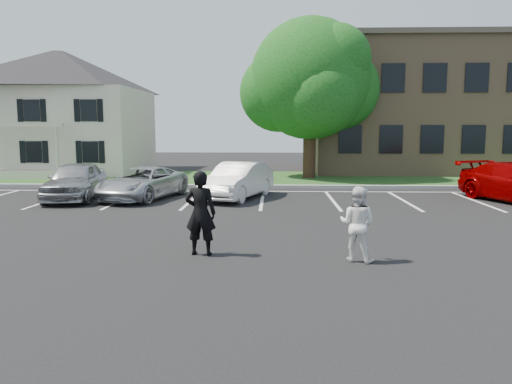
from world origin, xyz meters
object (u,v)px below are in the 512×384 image
tree (312,82)px  car_silver_minivan (143,183)px  office_building (480,107)px  car_silver_west (76,181)px  man_white_shirt (357,224)px  house (62,112)px  car_white_sedan (238,181)px  man_black_suit (200,213)px

tree → car_silver_minivan: (-7.37, -8.16, -4.71)m
office_building → car_silver_west: office_building is taller
man_white_shirt → office_building: bearing=-90.6°
house → car_white_sedan: size_ratio=2.32×
car_silver_minivan → car_white_sedan: 3.84m
house → office_building: bearing=4.3°
house → car_silver_minivan: (8.17, -11.75, -3.19)m
office_building → tree: 12.82m
man_black_suit → car_white_sedan: bearing=-87.0°
tree → man_white_shirt: size_ratio=5.38×
office_building → car_silver_west: bearing=-146.8°
man_white_shirt → car_silver_minivan: man_white_shirt is taller
office_building → car_silver_minivan: office_building is taller
car_silver_west → car_white_sedan: car_silver_west is taller
house → car_white_sedan: house is taller
house → tree: tree is taller
tree → man_black_suit: size_ratio=4.56×
office_building → tree: bearing=-154.0°
man_white_shirt → car_silver_minivan: 11.59m
house → car_silver_west: (5.54, -12.03, -3.07)m
house → man_white_shirt: bearing=-53.9°
house → car_white_sedan: 16.91m
car_silver_minivan → office_building: bearing=52.2°
office_building → man_black_suit: 27.37m
man_black_suit → car_silver_minivan: size_ratio=0.42×
house → office_building: (27.00, 2.02, 0.33)m
car_silver_west → car_white_sedan: (6.46, 0.52, -0.03)m
house → car_silver_west: 13.59m
house → tree: bearing=-13.0°
tree → car_silver_west: bearing=-139.8°
office_building → man_white_shirt: (-11.74, -22.93, -3.34)m
house → office_building: office_building is taller
tree → car_white_sedan: tree is taller
man_black_suit → car_silver_west: 10.54m
car_white_sedan → house: bearing=155.6°
tree → man_black_suit: bearing=-102.5°
car_silver_minivan → man_black_suit: bearing=-51.4°
car_silver_minivan → car_silver_west: bearing=-157.7°
man_black_suit → car_silver_minivan: bearing=-63.2°
man_black_suit → man_white_shirt: 3.49m
man_black_suit → man_white_shirt: man_black_suit is taller
tree → car_white_sedan: (-3.54, -7.93, -4.62)m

